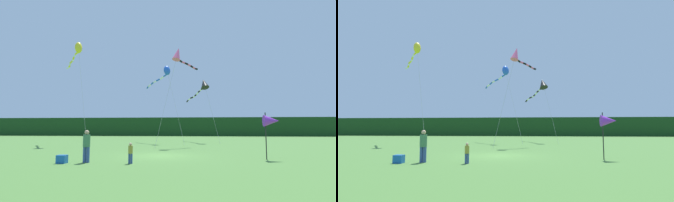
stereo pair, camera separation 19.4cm
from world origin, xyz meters
The scene contains 10 objects.
ground_plane centered at (0.00, 0.00, 0.00)m, with size 120.00×120.00×0.00m, color #477533.
distant_treeline centered at (0.00, 45.00, 2.14)m, with size 108.00×3.55×4.28m, color #193D19.
person_adult centered at (-3.53, -3.98, 0.98)m, with size 0.38×0.38×1.75m.
person_child centered at (-1.04, -4.15, 0.61)m, with size 0.24×0.24×1.09m.
cooler_box centered at (-4.69, -4.36, 0.22)m, with size 0.49×0.42×0.43m, color #1959B2.
banner_flag_pole centered at (6.96, -1.58, 2.27)m, with size 0.90×0.70×2.80m.
kite_blue centered at (-1.35, 15.69, 8.99)m, with size 5.66×7.22×9.92m.
kite_yellow centered at (-10.99, 10.76, 10.82)m, with size 5.32×5.83×11.76m.
kite_black centered at (3.63, 17.27, 7.54)m, with size 4.12×8.96×8.53m.
kite_rainbow centered at (0.82, 9.19, 9.49)m, with size 4.20×4.79×10.40m.
Camera 2 is at (2.46, -18.11, 1.87)m, focal length 28.44 mm.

